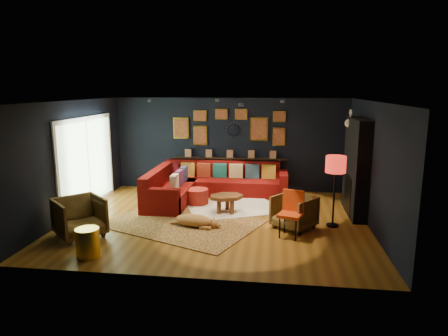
# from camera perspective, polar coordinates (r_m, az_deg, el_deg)

# --- Properties ---
(floor) EXTENTS (6.50, 6.50, 0.00)m
(floor) POSITION_cam_1_polar(r_m,az_deg,el_deg) (8.89, -1.15, -7.46)
(floor) COLOR brown
(floor) RESTS_ON ground
(room_walls) EXTENTS (6.50, 6.50, 6.50)m
(room_walls) POSITION_cam_1_polar(r_m,az_deg,el_deg) (8.51, -1.19, 2.75)
(room_walls) COLOR black
(room_walls) RESTS_ON ground
(sectional) EXTENTS (3.41, 2.69, 0.86)m
(sectional) POSITION_cam_1_polar(r_m,az_deg,el_deg) (10.61, -2.99, -2.52)
(sectional) COLOR #6C0A0A
(sectional) RESTS_ON ground
(ledge) EXTENTS (3.20, 0.12, 0.04)m
(ledge) POSITION_cam_1_polar(r_m,az_deg,el_deg) (11.24, 0.86, 1.40)
(ledge) COLOR black
(ledge) RESTS_ON room_walls
(gallery_wall) EXTENTS (3.15, 0.04, 1.02)m
(gallery_wall) POSITION_cam_1_polar(r_m,az_deg,el_deg) (11.16, 0.82, 5.93)
(gallery_wall) COLOR gold
(gallery_wall) RESTS_ON room_walls
(sunburst_mirror) EXTENTS (0.47, 0.16, 0.47)m
(sunburst_mirror) POSITION_cam_1_polar(r_m,az_deg,el_deg) (11.16, 1.40, 5.37)
(sunburst_mirror) COLOR silver
(sunburst_mirror) RESTS_ON room_walls
(fireplace) EXTENTS (0.31, 1.60, 2.20)m
(fireplace) POSITION_cam_1_polar(r_m,az_deg,el_deg) (9.58, 18.29, -0.32)
(fireplace) COLOR black
(fireplace) RESTS_ON ground
(deer_head) EXTENTS (0.50, 0.28, 0.45)m
(deer_head) POSITION_cam_1_polar(r_m,az_deg,el_deg) (9.93, 18.40, 6.08)
(deer_head) COLOR white
(deer_head) RESTS_ON fireplace
(sliding_door) EXTENTS (0.06, 2.80, 2.20)m
(sliding_door) POSITION_cam_1_polar(r_m,az_deg,el_deg) (10.13, -18.94, 0.70)
(sliding_door) COLOR white
(sliding_door) RESTS_ON ground
(ceiling_spots) EXTENTS (3.30, 2.50, 0.06)m
(ceiling_spots) POSITION_cam_1_polar(r_m,az_deg,el_deg) (9.21, -0.47, 9.45)
(ceiling_spots) COLOR black
(ceiling_spots) RESTS_ON room_walls
(shag_rug) EXTENTS (2.54, 2.25, 0.03)m
(shag_rug) POSITION_cam_1_polar(r_m,az_deg,el_deg) (9.70, 1.24, -5.73)
(shag_rug) COLOR white
(shag_rug) RESTS_ON ground
(leopard_rug) EXTENTS (3.68, 3.21, 0.02)m
(leopard_rug) POSITION_cam_1_polar(r_m,az_deg,el_deg) (8.73, -5.90, -7.81)
(leopard_rug) COLOR #D6974E
(leopard_rug) RESTS_ON ground
(coffee_table) EXTENTS (0.97, 0.86, 0.40)m
(coffee_table) POSITION_cam_1_polar(r_m,az_deg,el_deg) (9.27, 0.32, -4.38)
(coffee_table) COLOR #592E12
(coffee_table) RESTS_ON shag_rug
(pouf) EXTENTS (0.55, 0.55, 0.36)m
(pouf) POSITION_cam_1_polar(r_m,az_deg,el_deg) (10.02, -3.84, -4.04)
(pouf) COLOR #A5251B
(pouf) RESTS_ON shag_rug
(armchair_left) EXTENTS (1.15, 1.15, 0.87)m
(armchair_left) POSITION_cam_1_polar(r_m,az_deg,el_deg) (8.31, -19.94, -6.39)
(armchair_left) COLOR #AB813B
(armchair_left) RESTS_ON ground
(armchair_right) EXTENTS (1.02, 1.01, 0.77)m
(armchair_right) POSITION_cam_1_polar(r_m,az_deg,el_deg) (8.42, 9.98, -5.97)
(armchair_right) COLOR #AB813B
(armchair_right) RESTS_ON ground
(gold_stool) EXTENTS (0.41, 0.41, 0.51)m
(gold_stool) POSITION_cam_1_polar(r_m,az_deg,el_deg) (7.38, -18.87, -10.06)
(gold_stool) COLOR gold
(gold_stool) RESTS_ON ground
(orange_chair) EXTENTS (0.54, 0.54, 0.91)m
(orange_chair) POSITION_cam_1_polar(r_m,az_deg,el_deg) (7.95, 9.64, -5.88)
(orange_chair) COLOR black
(orange_chair) RESTS_ON ground
(floor_lamp) EXTENTS (0.42, 0.42, 1.51)m
(floor_lamp) POSITION_cam_1_polar(r_m,az_deg,el_deg) (8.50, 15.66, 0.03)
(floor_lamp) COLOR black
(floor_lamp) RESTS_ON ground
(dog) EXTENTS (1.20, 0.75, 0.35)m
(dog) POSITION_cam_1_polar(r_m,az_deg,el_deg) (8.44, -4.32, -7.15)
(dog) COLOR #AB783C
(dog) RESTS_ON leopard_rug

